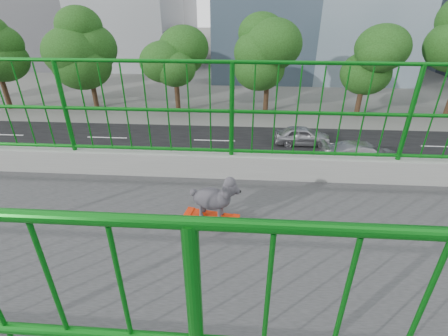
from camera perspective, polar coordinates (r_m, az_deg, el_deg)
name	(u,v)px	position (r m, az deg, el deg)	size (l,w,h in m)	color
road	(204,182)	(17.73, -3.58, -2.59)	(18.00, 90.00, 0.02)	black
railing	(2,223)	(3.51, -35.15, -8.09)	(3.00, 24.00, 1.42)	gray
street_trees	(234,58)	(28.51, 1.81, 19.26)	(5.30, 60.40, 7.26)	black
skateboard	(212,217)	(3.22, -2.25, -8.84)	(0.26, 0.57, 0.07)	red
poodle	(214,197)	(3.07, -1.85, -5.24)	(0.27, 0.51, 0.42)	#343137
car_1	(364,217)	(14.93, 23.92, -8.14)	(1.69, 4.84, 1.59)	#9C9CA1
car_2	(288,180)	(16.91, 11.44, -2.16)	(2.25, 4.87, 1.35)	silver
car_3	(364,155)	(20.85, 23.91, 2.10)	(2.11, 5.18, 1.50)	#9C9CA1
car_4	(302,136)	(22.90, 13.95, 5.69)	(1.54, 3.82, 1.30)	#9C9CA1
car_5	(23,256)	(13.98, -32.44, -13.22)	(1.66, 4.75, 1.56)	#B41107
car_6	(130,210)	(14.94, -16.66, -7.34)	(2.18, 4.73, 1.32)	silver
car_7	(129,173)	(17.79, -16.79, -0.89)	(2.17, 5.34, 1.55)	silver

